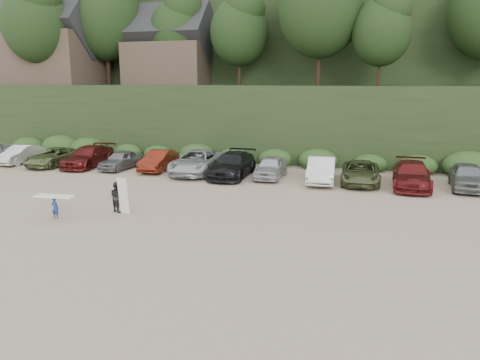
% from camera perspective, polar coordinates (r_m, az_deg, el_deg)
% --- Properties ---
extents(ground, '(120.00, 120.00, 0.00)m').
position_cam_1_polar(ground, '(22.66, -5.84, -4.51)').
color(ground, tan).
rests_on(ground, ground).
extents(hillside_backdrop, '(90.00, 41.50, 28.00)m').
position_cam_1_polar(hillside_backdrop, '(56.83, 8.19, 16.78)').
color(hillside_backdrop, black).
rests_on(hillside_backdrop, ground).
extents(parked_cars, '(39.44, 6.26, 1.64)m').
position_cam_1_polar(parked_cars, '(32.21, -2.41, 1.92)').
color(parked_cars, '#BBBBC1').
rests_on(parked_cars, ground).
extents(child_surfer, '(1.93, 0.74, 1.13)m').
position_cam_1_polar(child_surfer, '(23.80, -21.65, -2.60)').
color(child_surfer, navy).
rests_on(child_surfer, ground).
extents(adult_surfer, '(1.23, 0.83, 1.80)m').
position_cam_1_polar(adult_surfer, '(24.00, -14.70, -1.99)').
color(adult_surfer, black).
rests_on(adult_surfer, ground).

